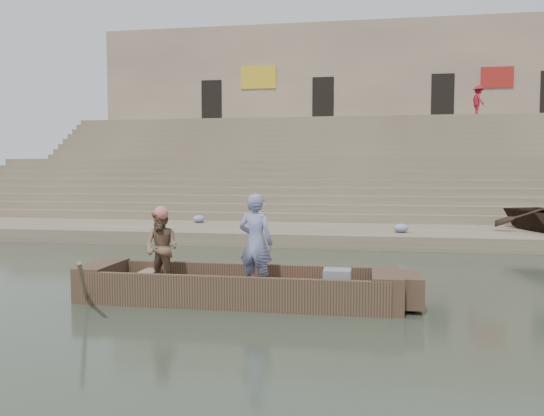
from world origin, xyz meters
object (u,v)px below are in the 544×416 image
(television, at_px, (336,281))
(pedestrian, at_px, (478,101))
(main_rowboat, at_px, (238,295))
(standing_man, at_px, (256,242))
(rowing_man, at_px, (162,248))

(television, distance_m, pedestrian, 23.90)
(main_rowboat, relative_size, pedestrian, 3.02)
(television, bearing_deg, main_rowboat, 180.00)
(main_rowboat, height_order, standing_man, standing_man)
(television, height_order, pedestrian, pedestrian)
(main_rowboat, distance_m, standing_man, 1.02)
(rowing_man, relative_size, television, 2.98)
(rowing_man, height_order, pedestrian, pedestrian)
(television, xyz_separation_m, pedestrian, (6.39, 22.33, 5.61))
(standing_man, height_order, rowing_man, standing_man)
(television, bearing_deg, pedestrian, 74.03)
(standing_man, bearing_deg, pedestrian, -94.87)
(pedestrian, bearing_deg, television, 150.06)
(television, relative_size, pedestrian, 0.28)
(main_rowboat, height_order, rowing_man, rowing_man)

